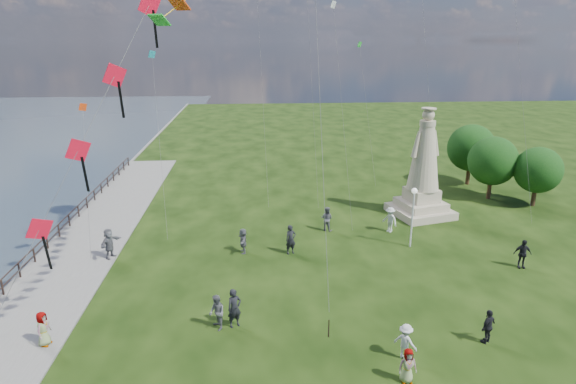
{
  "coord_description": "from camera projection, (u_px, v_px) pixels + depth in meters",
  "views": [
    {
      "loc": [
        -2.83,
        -16.01,
        13.09
      ],
      "look_at": [
        -1.0,
        8.0,
        5.5
      ],
      "focal_mm": 30.0,
      "sensor_mm": 36.0,
      "label": 1
    }
  ],
  "objects": [
    {
      "name": "waterfront",
      "position": [
        33.0,
        287.0,
        26.83
      ],
      "size": [
        200.0,
        200.0,
        1.51
      ],
      "color": "#314049",
      "rests_on": "ground"
    },
    {
      "name": "statue",
      "position": [
        423.0,
        176.0,
        36.92
      ],
      "size": [
        5.02,
        5.02,
        8.37
      ],
      "rotation": [
        0.0,
        0.0,
        0.26
      ],
      "color": "tan",
      "rests_on": "ground"
    },
    {
      "name": "lamppost",
      "position": [
        413.0,
        205.0,
        31.11
      ],
      "size": [
        0.38,
        0.38,
        4.08
      ],
      "color": "silver",
      "rests_on": "ground"
    },
    {
      "name": "tree_row",
      "position": [
        494.0,
        158.0,
        41.97
      ],
      "size": [
        6.79,
        10.56,
        5.73
      ],
      "color": "#382314",
      "rests_on": "ground"
    },
    {
      "name": "person_0",
      "position": [
        234.0,
        308.0,
        22.8
      ],
      "size": [
        0.84,
        0.74,
        1.94
      ],
      "primitive_type": "imported",
      "rotation": [
        0.0,
        0.0,
        0.48
      ],
      "color": "black",
      "rests_on": "ground"
    },
    {
      "name": "person_1",
      "position": [
        217.0,
        313.0,
        22.61
      ],
      "size": [
        0.82,
        0.99,
        1.75
      ],
      "primitive_type": "imported",
      "rotation": [
        0.0,
        0.0,
        -1.16
      ],
      "color": "#595960",
      "rests_on": "ground"
    },
    {
      "name": "person_2",
      "position": [
        405.0,
        342.0,
        20.55
      ],
      "size": [
        1.13,
        1.1,
        1.62
      ],
      "primitive_type": "imported",
      "rotation": [
        0.0,
        0.0,
        2.39
      ],
      "color": "silver",
      "rests_on": "ground"
    },
    {
      "name": "person_3",
      "position": [
        488.0,
        326.0,
        21.6
      ],
      "size": [
        1.09,
        0.96,
        1.66
      ],
      "primitive_type": "imported",
      "rotation": [
        0.0,
        0.0,
        3.74
      ],
      "color": "black",
      "rests_on": "ground"
    },
    {
      "name": "person_4",
      "position": [
        408.0,
        366.0,
        19.09
      ],
      "size": [
        0.75,
        0.48,
        1.51
      ],
      "primitive_type": "imported",
      "rotation": [
        0.0,
        0.0,
        0.03
      ],
      "color": "#595960",
      "rests_on": "ground"
    },
    {
      "name": "person_5",
      "position": [
        109.0,
        245.0,
        29.9
      ],
      "size": [
        1.42,
        1.96,
        1.94
      ],
      "primitive_type": "imported",
      "rotation": [
        0.0,
        0.0,
        1.17
      ],
      "color": "#595960",
      "rests_on": "ground"
    },
    {
      "name": "person_6",
      "position": [
        291.0,
        240.0,
        30.69
      ],
      "size": [
        0.82,
        0.68,
        1.92
      ],
      "primitive_type": "imported",
      "rotation": [
        0.0,
        0.0,
        0.36
      ],
      "color": "black",
      "rests_on": "ground"
    },
    {
      "name": "person_7",
      "position": [
        327.0,
        219.0,
        34.48
      ],
      "size": [
        1.02,
        0.91,
        1.79
      ],
      "primitive_type": "imported",
      "rotation": [
        0.0,
        0.0,
        2.59
      ],
      "color": "#595960",
      "rests_on": "ground"
    },
    {
      "name": "person_8",
      "position": [
        390.0,
        220.0,
        34.22
      ],
      "size": [
        1.19,
        1.33,
        1.85
      ],
      "primitive_type": "imported",
      "rotation": [
        0.0,
        0.0,
        -0.97
      ],
      "color": "silver",
      "rests_on": "ground"
    },
    {
      "name": "person_9",
      "position": [
        522.0,
        254.0,
        28.78
      ],
      "size": [
        1.12,
        0.67,
        1.81
      ],
      "primitive_type": "imported",
      "rotation": [
        0.0,
        0.0,
        -0.12
      ],
      "color": "black",
      "rests_on": "ground"
    },
    {
      "name": "person_10",
      "position": [
        43.0,
        331.0,
        21.3
      ],
      "size": [
        0.63,
        0.87,
        1.63
      ],
      "primitive_type": "imported",
      "rotation": [
        0.0,
        0.0,
        1.38
      ],
      "color": "#595960",
      "rests_on": "ground"
    },
    {
      "name": "person_11",
      "position": [
        243.0,
        241.0,
        30.88
      ],
      "size": [
        0.78,
        1.58,
        1.65
      ],
      "primitive_type": "imported",
      "rotation": [
        0.0,
        0.0,
        4.79
      ],
      "color": "#595960",
      "rests_on": "ground"
    },
    {
      "name": "red_kite_train",
      "position": [
        129.0,
        51.0,
        19.37
      ],
      "size": [
        9.75,
        9.35,
        20.46
      ],
      "color": "black",
      "rests_on": "ground"
    },
    {
      "name": "small_kites",
      "position": [
        316.0,
        31.0,
        36.98
      ],
      "size": [
        32.24,
        19.44,
        28.39
      ],
      "color": "teal",
      "rests_on": "ground"
    }
  ]
}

